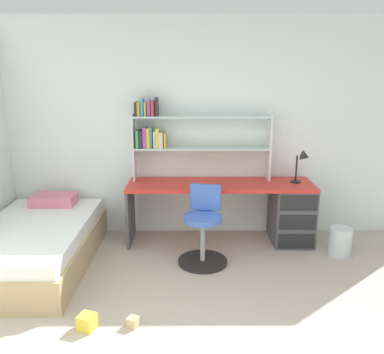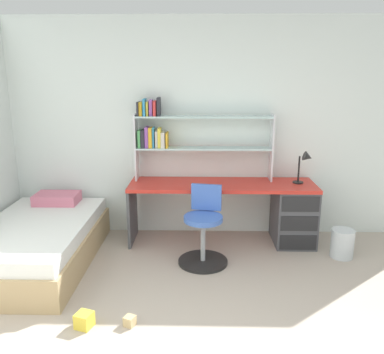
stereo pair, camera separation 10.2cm
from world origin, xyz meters
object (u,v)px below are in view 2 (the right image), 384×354
Objects in this scene: desk_lamp at (306,162)px; waste_bin at (342,243)px; bed_platform at (37,243)px; toy_block_yellow_0 at (84,320)px; bookshelf_hutch at (181,133)px; toy_block_natural_1 at (130,321)px; swivel_chair at (204,233)px; desk at (271,208)px.

waste_bin is (0.35, -0.39, -0.81)m from desk_lamp.
toy_block_yellow_0 is at bearing -53.74° from bed_platform.
desk_lamp is 3.04m from bed_platform.
bookshelf_hutch is 4.18× the size of desk_lamp.
toy_block_yellow_0 is at bearing -141.05° from desk_lamp.
desk_lamp is 2.57m from toy_block_natural_1.
toy_block_natural_1 is at bearing -117.68° from swivel_chair.
bookshelf_hutch is 5.13× the size of waste_bin.
bookshelf_hutch reaches higher than toy_block_yellow_0.
desk_lamp is (1.41, -0.18, -0.30)m from bookshelf_hutch.
waste_bin is (3.24, 0.22, -0.07)m from bed_platform.
bookshelf_hutch is at bearing 172.83° from desk_lamp.
toy_block_yellow_0 is at bearing -129.25° from swivel_chair.
waste_bin is (1.50, 0.15, -0.17)m from swivel_chair.
bookshelf_hutch reaches higher than bed_platform.
desk_lamp is 3.15× the size of toy_block_yellow_0.
bookshelf_hutch is 1.46m from desk_lamp.
desk is at bearing 151.40° from waste_bin.
desk is 1.33× the size of bookshelf_hutch.
swivel_chair is (0.27, -0.72, -0.94)m from bookshelf_hutch.
toy_block_yellow_0 is (-0.94, -1.15, -0.26)m from swivel_chair.
desk is 2.63× the size of swivel_chair.
desk is 0.85m from waste_bin.
bed_platform is (-2.52, -0.61, -0.19)m from desk.
desk_lamp reaches higher than desk.
waste_bin is 2.45m from toy_block_natural_1.
desk is at bearing 34.44° from swivel_chair.
toy_block_natural_1 is (-1.37, -1.66, -0.37)m from desk.
desk is 5.56× the size of desk_lamp.
toy_block_natural_1 is (-0.59, -1.12, -0.28)m from swivel_chair.
desk_lamp reaches higher than toy_block_yellow_0.
toy_block_natural_1 is at bearing -42.63° from bed_platform.
swivel_chair is 10.24× the size of toy_block_natural_1.
desk_lamp is at bearing -0.24° from desk.
desk is 2.60m from bed_platform.
toy_block_natural_1 is at bearing -148.72° from waste_bin.
waste_bin is at bearing -28.60° from desk.
swivel_chair is at bearing -174.34° from waste_bin.
desk reaches higher than waste_bin.
toy_block_natural_1 is at bearing -99.92° from bookshelf_hutch.
toy_block_yellow_0 is at bearing -152.00° from waste_bin.
swivel_chair is 1.30m from toy_block_natural_1.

